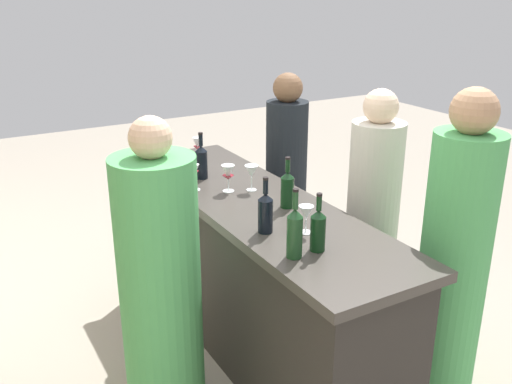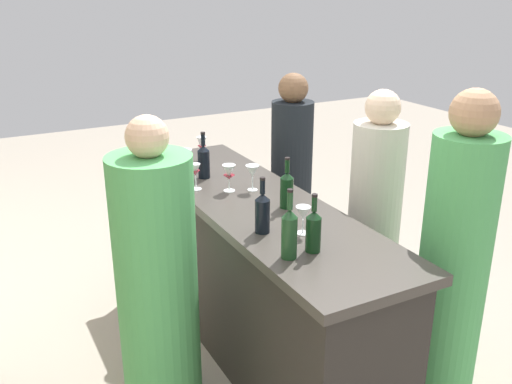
{
  "view_description": "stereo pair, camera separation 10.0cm",
  "coord_description": "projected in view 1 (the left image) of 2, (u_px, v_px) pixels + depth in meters",
  "views": [
    {
      "loc": [
        -2.53,
        1.46,
        2.09
      ],
      "look_at": [
        0.0,
        0.0,
        1.0
      ],
      "focal_mm": 39.91,
      "sensor_mm": 36.0,
      "label": 1
    },
    {
      "loc": [
        -2.58,
        1.37,
        2.09
      ],
      "look_at": [
        0.0,
        0.0,
        1.0
      ],
      "focal_mm": 39.91,
      "sensor_mm": 36.0,
      "label": 2
    }
  ],
  "objects": [
    {
      "name": "wine_glass_far_left",
      "position": [
        228.0,
        174.0,
        3.23
      ],
      "size": [
        0.08,
        0.08,
        0.16
      ],
      "color": "white",
      "rests_on": "bar_counter"
    },
    {
      "name": "wine_bottle_second_right_dark_green",
      "position": [
        287.0,
        188.0,
        3.0
      ],
      "size": [
        0.07,
        0.07,
        0.28
      ],
      "color": "black",
      "rests_on": "bar_counter"
    },
    {
      "name": "water_pitcher",
      "position": [
        181.0,
        164.0,
        3.47
      ],
      "size": [
        0.11,
        0.11,
        0.17
      ],
      "color": "silver",
      "rests_on": "bar_counter"
    },
    {
      "name": "wine_glass_near_right",
      "position": [
        306.0,
        214.0,
        2.69
      ],
      "size": [
        0.07,
        0.07,
        0.14
      ],
      "color": "white",
      "rests_on": "bar_counter"
    },
    {
      "name": "person_right_guest",
      "position": [
        454.0,
        260.0,
        2.87
      ],
      "size": [
        0.4,
        0.4,
        1.64
      ],
      "rotation": [
        0.0,
        0.0,
        1.75
      ],
      "color": "#4CA559",
      "rests_on": "ground"
    },
    {
      "name": "wine_glass_near_center",
      "position": [
        198.0,
        145.0,
        3.8
      ],
      "size": [
        0.07,
        0.07,
        0.16
      ],
      "color": "white",
      "rests_on": "bar_counter"
    },
    {
      "name": "wine_bottle_second_left_dark_green",
      "position": [
        318.0,
        229.0,
        2.52
      ],
      "size": [
        0.07,
        0.07,
        0.27
      ],
      "color": "black",
      "rests_on": "bar_counter"
    },
    {
      "name": "wine_glass_far_center",
      "position": [
        194.0,
        172.0,
        3.25
      ],
      "size": [
        0.06,
        0.06,
        0.16
      ],
      "color": "white",
      "rests_on": "bar_counter"
    },
    {
      "name": "wine_bottle_leftmost_olive_green",
      "position": [
        295.0,
        232.0,
        2.45
      ],
      "size": [
        0.07,
        0.07,
        0.32
      ],
      "color": "#193D1E",
      "rests_on": "bar_counter"
    },
    {
      "name": "ground_plane",
      "position": [
        256.0,
        346.0,
        3.46
      ],
      "size": [
        12.0,
        12.0,
        0.0
      ],
      "primitive_type": "plane",
      "color": "#9E9384"
    },
    {
      "name": "person_left_guest",
      "position": [
        372.0,
        226.0,
        3.39
      ],
      "size": [
        0.38,
        0.38,
        1.54
      ],
      "rotation": [
        0.0,
        0.0,
        1.3
      ],
      "color": "beige",
      "rests_on": "ground"
    },
    {
      "name": "wine_bottle_rightmost_near_black",
      "position": [
        201.0,
        161.0,
        3.45
      ],
      "size": [
        0.07,
        0.07,
        0.29
      ],
      "color": "black",
      "rests_on": "bar_counter"
    },
    {
      "name": "wine_glass_near_left",
      "position": [
        251.0,
        172.0,
        3.25
      ],
      "size": [
        0.08,
        0.08,
        0.15
      ],
      "color": "white",
      "rests_on": "bar_counter"
    },
    {
      "name": "bar_counter",
      "position": [
        256.0,
        276.0,
        3.29
      ],
      "size": [
        2.26,
        0.64,
        0.95
      ],
      "color": "#2A2723",
      "rests_on": "ground"
    },
    {
      "name": "wine_bottle_center_near_black",
      "position": [
        265.0,
        212.0,
        2.7
      ],
      "size": [
        0.07,
        0.07,
        0.28
      ],
      "color": "black",
      "rests_on": "bar_counter"
    },
    {
      "name": "person_server_behind",
      "position": [
        160.0,
        287.0,
        2.74
      ],
      "size": [
        0.48,
        0.48,
        1.54
      ],
      "rotation": [
        0.0,
        0.0,
        -1.81
      ],
      "color": "#4CA559",
      "rests_on": "ground"
    },
    {
      "name": "person_center_guest",
      "position": [
        286.0,
        179.0,
        4.27
      ],
      "size": [
        0.39,
        0.39,
        1.48
      ],
      "rotation": [
        0.0,
        0.0,
        1.22
      ],
      "color": "black",
      "rests_on": "ground"
    }
  ]
}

